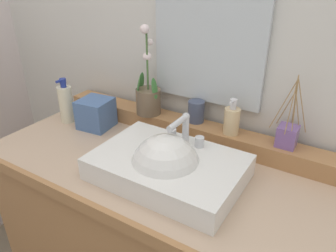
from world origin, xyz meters
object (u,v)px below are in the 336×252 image
object	(u,v)px
sink_basin	(167,167)
tissue_box	(96,113)
reed_diffuser	(287,135)
lotion_bottle	(66,103)
potted_plant	(148,96)
tumbler_cup	(196,111)
soap_dispenser	(232,120)

from	to	relation	value
sink_basin	tissue_box	bearing A→B (deg)	160.68
reed_diffuser	lotion_bottle	xyz separation A→B (m)	(-0.91, -0.17, -0.03)
potted_plant	reed_diffuser	size ratio (longest dim) A/B	1.42
tumbler_cup	sink_basin	bearing A→B (deg)	-80.00
lotion_bottle	potted_plant	bearing A→B (deg)	21.94
potted_plant	tumbler_cup	bearing A→B (deg)	8.75
potted_plant	soap_dispenser	distance (m)	0.37
potted_plant	tissue_box	size ratio (longest dim) A/B	2.84
sink_basin	tumbler_cup	world-z (taller)	sink_basin
potted_plant	soap_dispenser	bearing A→B (deg)	1.62
potted_plant	soap_dispenser	world-z (taller)	potted_plant
reed_diffuser	lotion_bottle	size ratio (longest dim) A/B	1.29
reed_diffuser	tumbler_cup	bearing A→B (deg)	178.89
potted_plant	soap_dispenser	xyz separation A→B (m)	(0.37, 0.01, -0.02)
sink_basin	tumbler_cup	size ratio (longest dim) A/B	5.53
tissue_box	potted_plant	bearing A→B (deg)	29.98
tumbler_cup	soap_dispenser	bearing A→B (deg)	-7.84
soap_dispenser	tumbler_cup	size ratio (longest dim) A/B	1.58
sink_basin	soap_dispenser	distance (m)	0.32
tumbler_cup	reed_diffuser	bearing A→B (deg)	-1.11
tumbler_cup	tissue_box	xyz separation A→B (m)	(-0.41, -0.15, -0.05)
tissue_box	reed_diffuser	bearing A→B (deg)	10.31
reed_diffuser	tissue_box	bearing A→B (deg)	-169.69
potted_plant	lotion_bottle	world-z (taller)	potted_plant
soap_dispenser	tissue_box	xyz separation A→B (m)	(-0.57, -0.12, -0.06)
soap_dispenser	reed_diffuser	world-z (taller)	reed_diffuser
soap_dispenser	sink_basin	bearing A→B (deg)	-110.02
tumbler_cup	lotion_bottle	size ratio (longest dim) A/B	0.44
sink_basin	tumbler_cup	xyz separation A→B (m)	(-0.05, 0.31, 0.07)
soap_dispenser	tumbler_cup	bearing A→B (deg)	172.16
sink_basin	tissue_box	xyz separation A→B (m)	(-0.46, 0.16, 0.02)
potted_plant	tissue_box	distance (m)	0.24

